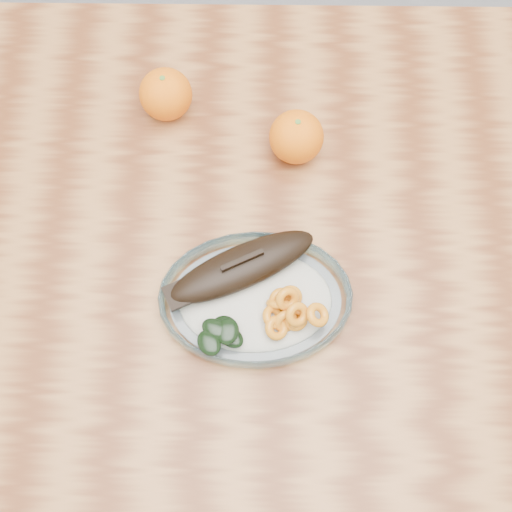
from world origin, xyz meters
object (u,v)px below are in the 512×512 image
Objects in this scene: dining_table at (274,250)px; orange_right at (296,137)px; plated_meal at (255,297)px; orange_left at (166,94)px.

dining_table is 0.18m from orange_right.
plated_meal reaches higher than dining_table.
orange_left is (-0.16, 0.19, 0.14)m from dining_table.
orange_right reaches higher than plated_meal.
dining_table is at bearing 74.26° from plated_meal.
dining_table is 15.23× the size of orange_left.
dining_table is at bearing -49.29° from orange_left.
orange_left is (-0.14, 0.31, 0.02)m from plated_meal.
orange_left is 1.00× the size of orange_right.
plated_meal is 0.24m from orange_right.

